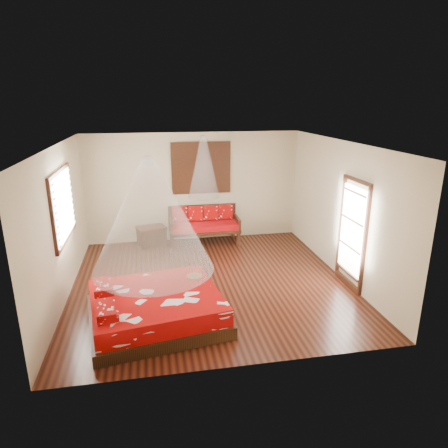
% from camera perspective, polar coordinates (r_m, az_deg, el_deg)
% --- Properties ---
extents(room, '(5.54, 5.54, 2.84)m').
position_cam_1_polar(room, '(7.77, -2.09, 1.07)').
color(room, black).
rests_on(room, ground).
extents(bed, '(2.44, 2.27, 0.64)m').
position_cam_1_polar(bed, '(6.91, -9.81, -11.71)').
color(bed, black).
rests_on(bed, floor).
extents(daybed, '(1.78, 0.79, 0.94)m').
position_cam_1_polar(daybed, '(10.31, -2.91, 0.10)').
color(daybed, black).
rests_on(daybed, floor).
extents(storage_chest, '(0.82, 0.70, 0.48)m').
position_cam_1_polar(storage_chest, '(10.38, -10.30, -1.65)').
color(storage_chest, black).
rests_on(storage_chest, floor).
extents(shutter_panel, '(1.52, 0.06, 1.32)m').
position_cam_1_polar(shutter_panel, '(10.31, -3.28, 7.99)').
color(shutter_panel, black).
rests_on(shutter_panel, wall_back).
extents(window_left, '(0.10, 1.74, 1.34)m').
position_cam_1_polar(window_left, '(7.97, -21.99, 2.46)').
color(window_left, black).
rests_on(window_left, wall_left).
extents(glazed_door, '(0.08, 1.02, 2.16)m').
position_cam_1_polar(glazed_door, '(8.17, 17.81, -1.39)').
color(glazed_door, black).
rests_on(glazed_door, floor).
extents(wine_tray, '(0.29, 0.29, 0.23)m').
position_cam_1_polar(wine_tray, '(7.28, -4.24, -7.14)').
color(wine_tray, brown).
rests_on(wine_tray, bed).
extents(mosquito_net_main, '(1.94, 1.94, 1.80)m').
position_cam_1_polar(mosquito_net_main, '(6.30, -10.37, 1.14)').
color(mosquito_net_main, white).
rests_on(mosquito_net_main, ceiling).
extents(mosquito_net_daybed, '(0.77, 0.77, 1.50)m').
position_cam_1_polar(mosquito_net_daybed, '(9.84, -2.94, 8.13)').
color(mosquito_net_daybed, white).
rests_on(mosquito_net_daybed, ceiling).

